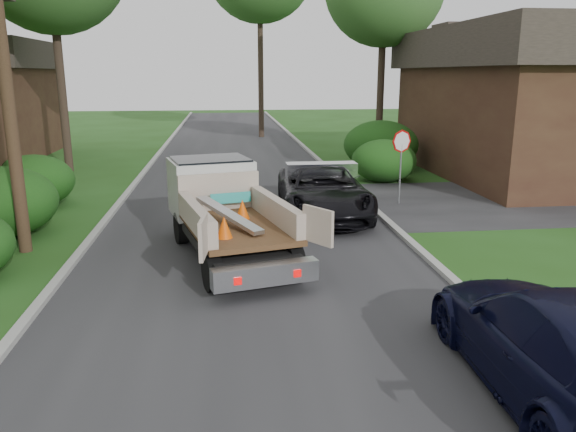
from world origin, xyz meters
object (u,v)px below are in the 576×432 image
Objects in this scene: house_right at (545,100)px; stop_sign at (401,151)px; flatbed_truck at (221,203)px; navy_suv at (562,345)px; black_pickup at (323,191)px; utility_pole at (0,31)px.

stop_sign is at bearing -147.34° from house_right.
navy_suv is at bearing -71.99° from flatbed_truck.
stop_sign is at bearing 26.20° from black_pickup.
black_pickup is (-10.60, -6.21, -2.39)m from house_right.
house_right is (18.48, 9.02, -2.01)m from utility_pole.
flatbed_truck is 4.38m from black_pickup.
utility_pole is at bearing -157.64° from black_pickup.
flatbed_truck is 8.51m from navy_suv.
utility_pole reaches higher than flatbed_truck.
navy_suv is at bearing -119.14° from house_right.
stop_sign is 9.37m from house_right.
navy_suv is at bearing -96.94° from stop_sign.
utility_pole is 0.77× the size of house_right.
flatbed_truck is at bearing -3.21° from utility_pole.
flatbed_truck is at bearing -132.45° from black_pickup.
house_right is at bearing -117.13° from navy_suv.
utility_pole is 1.67× the size of flatbed_truck.
utility_pole reaches higher than stop_sign.
utility_pole is at bearing -36.86° from navy_suv.
house_right is at bearing 26.01° from utility_pole.
stop_sign is at bearing -94.93° from navy_suv.
navy_suv is (-1.40, -11.50, -1.01)m from stop_sign.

